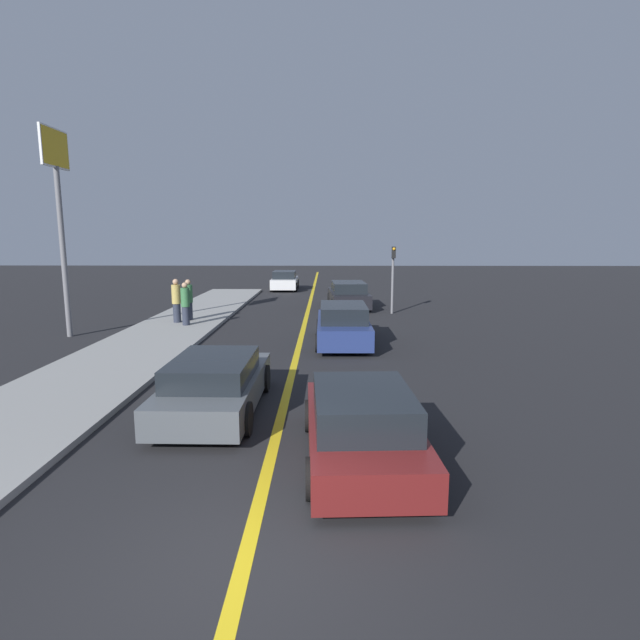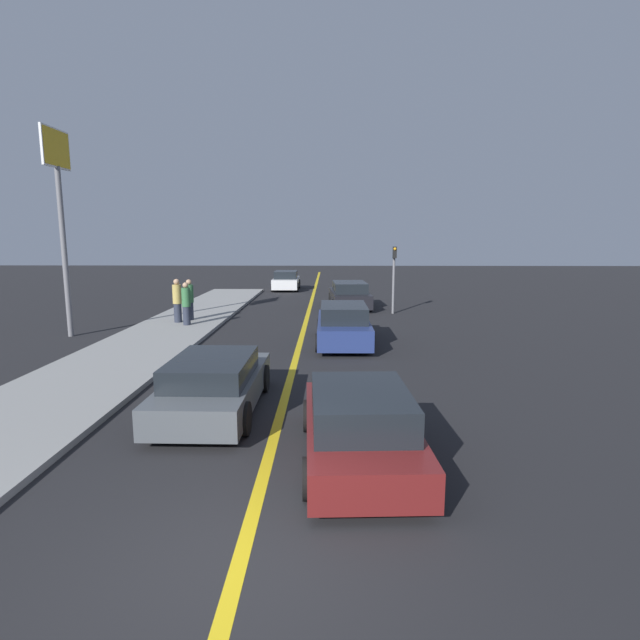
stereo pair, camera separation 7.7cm
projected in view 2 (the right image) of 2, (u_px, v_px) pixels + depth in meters
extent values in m
plane|color=black|center=(239.00, 564.00, 5.72)|extent=(120.00, 120.00, 0.00)
cube|color=gold|center=(307.00, 317.00, 23.47)|extent=(0.20, 60.00, 0.01)
cube|color=gray|center=(174.00, 328.00, 20.21)|extent=(3.42, 29.20, 0.13)
cube|color=maroon|center=(359.00, 434.00, 8.36)|extent=(1.95, 4.17, 0.57)
cube|color=black|center=(360.00, 406.00, 8.06)|extent=(1.65, 2.32, 0.53)
cylinder|color=black|center=(309.00, 416.00, 9.61)|extent=(0.25, 0.62, 0.61)
cylinder|color=black|center=(395.00, 415.00, 9.65)|extent=(0.25, 0.62, 0.61)
cylinder|color=black|center=(310.00, 479.00, 7.11)|extent=(0.25, 0.62, 0.61)
cylinder|color=black|center=(427.00, 477.00, 7.15)|extent=(0.25, 0.62, 0.61)
cube|color=#4C5156|center=(215.00, 389.00, 10.73)|extent=(1.85, 4.41, 0.59)
cube|color=black|center=(212.00, 368.00, 10.43)|extent=(1.61, 2.43, 0.46)
cylinder|color=black|center=(193.00, 378.00, 12.12)|extent=(0.23, 0.66, 0.65)
cylinder|color=black|center=(264.00, 378.00, 12.07)|extent=(0.23, 0.66, 0.65)
cylinder|color=black|center=(153.00, 418.00, 9.43)|extent=(0.23, 0.66, 0.65)
cylinder|color=black|center=(244.00, 419.00, 9.39)|extent=(0.23, 0.66, 0.65)
cube|color=navy|center=(343.00, 329.00, 17.56)|extent=(1.79, 4.60, 0.69)
cube|color=black|center=(344.00, 312.00, 17.23)|extent=(1.57, 2.53, 0.55)
cylinder|color=black|center=(320.00, 327.00, 19.00)|extent=(0.22, 0.62, 0.62)
cylinder|color=black|center=(364.00, 327.00, 18.98)|extent=(0.22, 0.62, 0.62)
cylinder|color=black|center=(319.00, 343.00, 16.20)|extent=(0.22, 0.62, 0.62)
cylinder|color=black|center=(371.00, 343.00, 16.18)|extent=(0.22, 0.62, 0.62)
cube|color=black|center=(349.00, 298.00, 26.52)|extent=(2.16, 4.84, 0.68)
cube|color=black|center=(350.00, 287.00, 26.19)|extent=(1.81, 2.70, 0.51)
cylinder|color=black|center=(331.00, 298.00, 27.97)|extent=(0.26, 0.64, 0.63)
cylinder|color=black|center=(363.00, 298.00, 28.04)|extent=(0.26, 0.64, 0.63)
cylinder|color=black|center=(334.00, 305.00, 25.07)|extent=(0.26, 0.64, 0.63)
cylinder|color=black|center=(370.00, 305.00, 25.14)|extent=(0.26, 0.64, 0.63)
cube|color=silver|center=(286.00, 283.00, 35.21)|extent=(1.78, 3.91, 0.67)
cube|color=black|center=(286.00, 275.00, 34.93)|extent=(1.55, 2.16, 0.51)
cylinder|color=black|center=(276.00, 284.00, 36.44)|extent=(0.23, 0.64, 0.64)
cylinder|color=black|center=(299.00, 284.00, 36.43)|extent=(0.23, 0.64, 0.64)
cylinder|color=black|center=(273.00, 287.00, 34.06)|extent=(0.23, 0.64, 0.64)
cylinder|color=black|center=(297.00, 287.00, 34.05)|extent=(0.23, 0.64, 0.64)
cylinder|color=#282D3D|center=(187.00, 316.00, 20.45)|extent=(0.30, 0.30, 0.76)
cylinder|color=#336B3D|center=(186.00, 297.00, 20.32)|extent=(0.35, 0.35, 0.76)
sphere|color=tan|center=(185.00, 285.00, 20.24)|extent=(0.23, 0.23, 0.23)
cylinder|color=#282D3D|center=(178.00, 313.00, 21.10)|extent=(0.32, 0.32, 0.80)
cylinder|color=tan|center=(177.00, 294.00, 20.97)|extent=(0.37, 0.37, 0.80)
sphere|color=tan|center=(176.00, 282.00, 20.89)|extent=(0.24, 0.24, 0.24)
cylinder|color=#282D3D|center=(190.00, 311.00, 21.71)|extent=(0.31, 0.31, 0.77)
cylinder|color=#336B3D|center=(189.00, 294.00, 21.59)|extent=(0.36, 0.36, 0.77)
sphere|color=tan|center=(189.00, 282.00, 21.50)|extent=(0.24, 0.24, 0.24)
cylinder|color=slate|center=(394.00, 280.00, 24.14)|extent=(0.12, 0.12, 3.25)
cube|color=black|center=(395.00, 252.00, 23.74)|extent=(0.18, 0.18, 0.55)
sphere|color=orange|center=(395.00, 249.00, 23.62)|extent=(0.14, 0.14, 0.14)
cylinder|color=slate|center=(64.00, 254.00, 18.35)|extent=(0.20, 0.20, 6.20)
cube|color=silver|center=(55.00, 148.00, 17.73)|extent=(0.08, 1.81, 1.38)
cube|color=gold|center=(55.00, 148.00, 17.73)|extent=(0.12, 1.69, 1.26)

